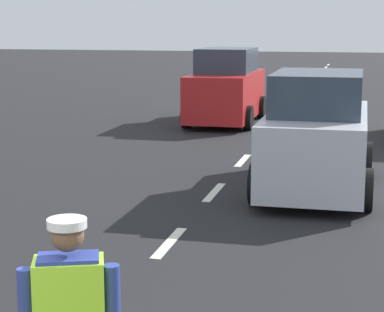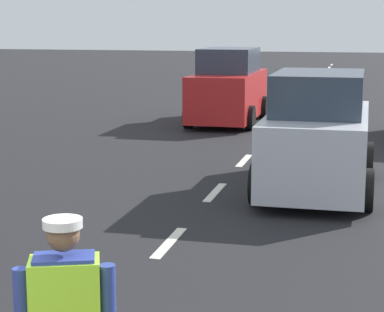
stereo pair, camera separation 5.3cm
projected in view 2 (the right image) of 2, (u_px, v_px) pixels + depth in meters
The scene contains 4 objects.
ground_plane at pixel (290, 110), 24.34m from camera, with size 96.00×96.00×0.00m, color black.
lane_center_line at pixel (302, 97), 28.35m from camera, with size 0.14×46.40×0.01m.
car_outgoing_ahead at pixel (318, 136), 12.60m from camera, with size 1.93×4.15×2.08m.
car_oncoming_second at pixel (228, 88), 21.11m from camera, with size 1.94×4.19×2.17m.
Camera 2 is at (2.51, -3.31, 2.92)m, focal length 67.92 mm.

